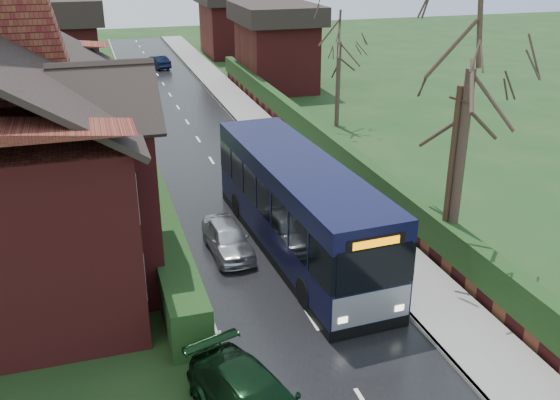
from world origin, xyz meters
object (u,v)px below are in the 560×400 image
object	(u,v)px
car_silver	(228,238)
bus_stop_sign	(377,221)
bus	(298,208)
telegraph_pole	(450,179)
brick_house	(11,150)

from	to	relation	value
car_silver	bus_stop_sign	distance (m)	5.76
bus	car_silver	distance (m)	2.94
bus_stop_sign	telegraph_pole	size ratio (longest dim) A/B	0.46
brick_house	car_silver	xyz separation A→B (m)	(7.22, -1.48, -3.76)
brick_house	bus	distance (m)	10.39
bus_stop_sign	brick_house	bearing A→B (deg)	-176.69
car_silver	telegraph_pole	distance (m)	8.46
telegraph_pole	brick_house	bearing A→B (deg)	150.71
brick_house	bus	xyz separation A→B (m)	(9.84, -2.10, -2.57)
bus	car_silver	size ratio (longest dim) A/B	3.34
car_silver	bus_stop_sign	size ratio (longest dim) A/B	1.19
brick_house	telegraph_pole	world-z (taller)	brick_house
car_silver	telegraph_pole	world-z (taller)	telegraph_pole
bus_stop_sign	telegraph_pole	bearing A→B (deg)	18.86
telegraph_pole	car_silver	bearing A→B (deg)	144.82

